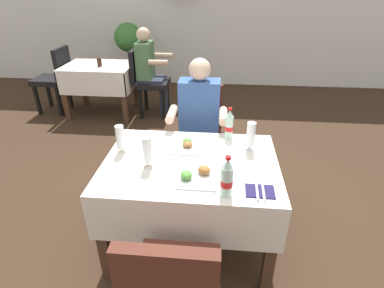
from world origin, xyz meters
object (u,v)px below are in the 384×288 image
(cola_bottle_secondary, at_px, (229,125))
(background_dining_table, at_px, (100,77))
(plate_near_camera, at_px, (196,175))
(plate_far_diner, at_px, (186,145))
(main_dining_table, at_px, (191,181))
(background_chair_right, at_px, (147,79))
(background_table_tumbler, at_px, (99,62))
(beer_glass_middle, at_px, (120,139))
(chair_near_camera_side, at_px, (174,286))
(background_chair_left, at_px, (55,76))
(cola_bottle_primary, at_px, (227,178))
(beer_glass_left, at_px, (148,152))
(seated_diner_far, at_px, (199,121))
(chair_far_diner_seat, at_px, (199,131))
(napkin_cutlery_set, at_px, (260,191))
(potted_plant_corner, at_px, (129,48))
(beer_glass_right, at_px, (251,137))
(background_patron, at_px, (150,68))

(cola_bottle_secondary, height_order, background_dining_table, cola_bottle_secondary)
(plate_near_camera, distance_m, plate_far_diner, 0.41)
(plate_far_diner, bearing_deg, main_dining_table, -75.14)
(background_chair_right, height_order, background_table_tumbler, background_chair_right)
(plate_far_diner, xyz_separation_m, beer_glass_middle, (-0.46, -0.11, 0.09))
(chair_near_camera_side, xyz_separation_m, background_chair_left, (-2.28, 3.33, 0.00))
(beer_glass_middle, bearing_deg, main_dining_table, -9.05)
(cola_bottle_primary, bearing_deg, beer_glass_left, 153.96)
(seated_diner_far, relative_size, background_chair_left, 1.30)
(chair_far_diner_seat, relative_size, plate_near_camera, 3.84)
(chair_near_camera_side, relative_size, napkin_cutlery_set, 5.07)
(napkin_cutlery_set, relative_size, background_dining_table, 0.20)
(background_table_tumbler, bearing_deg, background_chair_right, 6.54)
(beer_glass_middle, bearing_deg, background_chair_left, 126.27)
(cola_bottle_primary, xyz_separation_m, background_table_tumbler, (-1.77, 2.76, -0.06))
(beer_glass_middle, distance_m, potted_plant_corner, 3.66)
(potted_plant_corner, bearing_deg, chair_near_camera_side, -72.14)
(chair_near_camera_side, bearing_deg, beer_glass_middle, 118.90)
(cola_bottle_primary, distance_m, background_table_tumbler, 3.28)
(background_dining_table, height_order, potted_plant_corner, potted_plant_corner)
(chair_near_camera_side, xyz_separation_m, background_table_tumbler, (-1.53, 3.26, 0.24))
(beer_glass_middle, height_order, background_chair_left, background_chair_left)
(cola_bottle_secondary, distance_m, potted_plant_corner, 3.66)
(cola_bottle_primary, xyz_separation_m, cola_bottle_secondary, (0.02, 0.72, -0.00))
(beer_glass_right, bearing_deg, beer_glass_left, -157.04)
(chair_far_diner_seat, height_order, beer_glass_middle, chair_far_diner_seat)
(main_dining_table, xyz_separation_m, napkin_cutlery_set, (0.44, -0.30, 0.17))
(background_chair_right, xyz_separation_m, background_patron, (0.05, -0.00, 0.16))
(main_dining_table, bearing_deg, beer_glass_left, -160.76)
(beer_glass_left, height_order, potted_plant_corner, potted_plant_corner)
(background_dining_table, xyz_separation_m, background_chair_right, (0.70, -0.00, 0.00))
(main_dining_table, height_order, background_dining_table, same)
(seated_diner_far, height_order, potted_plant_corner, seated_diner_far)
(beer_glass_left, xyz_separation_m, background_chair_left, (-2.01, 2.59, -0.30))
(beer_glass_right, height_order, background_patron, background_patron)
(cola_bottle_primary, distance_m, napkin_cutlery_set, 0.23)
(seated_diner_far, bearing_deg, napkin_cutlery_set, -66.97)
(chair_far_diner_seat, bearing_deg, background_patron, 116.69)
(plate_near_camera, relative_size, background_table_tumbler, 2.29)
(beer_glass_middle, xyz_separation_m, napkin_cutlery_set, (0.95, -0.38, -0.10))
(cola_bottle_primary, bearing_deg, background_patron, 110.68)
(background_table_tumbler, bearing_deg, beer_glass_middle, -66.34)
(seated_diner_far, relative_size, background_table_tumbler, 11.45)
(beer_glass_right, xyz_separation_m, background_dining_table, (-1.99, 2.30, -0.30))
(beer_glass_middle, bearing_deg, potted_plant_corner, 104.71)
(main_dining_table, relative_size, seated_diner_far, 0.95)
(chair_near_camera_side, bearing_deg, napkin_cutlery_set, 50.66)
(beer_glass_right, height_order, potted_plant_corner, potted_plant_corner)
(cola_bottle_primary, height_order, cola_bottle_secondary, cola_bottle_primary)
(napkin_cutlery_set, distance_m, potted_plant_corner, 4.34)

